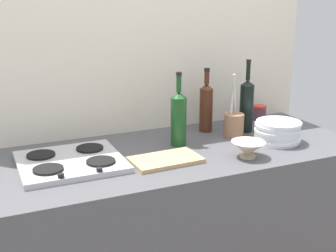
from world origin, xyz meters
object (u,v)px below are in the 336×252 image
(stovetop_hob, at_px, (71,161))
(wine_bottle_mid_right, at_px, (206,106))
(plate_stack, at_px, (277,132))
(wine_bottle_leftmost, at_px, (179,118))
(wine_bottle_mid_left, at_px, (247,105))
(utensil_crock, at_px, (234,123))
(mixing_bowl, at_px, (248,149))
(condiment_jar_front, at_px, (259,113))
(cutting_board, at_px, (166,160))

(stovetop_hob, distance_m, wine_bottle_mid_right, 0.77)
(stovetop_hob, bearing_deg, plate_stack, -6.51)
(plate_stack, bearing_deg, wine_bottle_leftmost, 160.51)
(wine_bottle_mid_left, bearing_deg, utensil_crock, -153.55)
(plate_stack, bearing_deg, mixing_bowl, -154.36)
(stovetop_hob, relative_size, wine_bottle_mid_right, 1.29)
(mixing_bowl, distance_m, condiment_jar_front, 0.63)
(wine_bottle_mid_left, height_order, utensil_crock, wine_bottle_mid_left)
(wine_bottle_mid_left, relative_size, cutting_board, 1.26)
(mixing_bowl, xyz_separation_m, condiment_jar_front, (0.40, 0.49, 0.00))
(utensil_crock, relative_size, condiment_jar_front, 3.87)
(plate_stack, distance_m, cutting_board, 0.59)
(wine_bottle_leftmost, xyz_separation_m, utensil_crock, (0.31, 0.01, -0.07))
(wine_bottle_leftmost, bearing_deg, wine_bottle_mid_left, 8.16)
(stovetop_hob, height_order, condiment_jar_front, condiment_jar_front)
(stovetop_hob, bearing_deg, cutting_board, -19.35)
(wine_bottle_leftmost, bearing_deg, stovetop_hob, -174.73)
(utensil_crock, bearing_deg, wine_bottle_mid_left, 26.45)
(wine_bottle_mid_left, height_order, mixing_bowl, wine_bottle_mid_left)
(utensil_crock, height_order, cutting_board, utensil_crock)
(plate_stack, relative_size, wine_bottle_mid_right, 0.67)
(wine_bottle_leftmost, height_order, condiment_jar_front, wine_bottle_leftmost)
(wine_bottle_mid_left, xyz_separation_m, wine_bottle_mid_right, (-0.19, 0.09, -0.01))
(wine_bottle_mid_left, xyz_separation_m, utensil_crock, (-0.10, -0.05, -0.07))
(mixing_bowl, bearing_deg, cutting_board, 164.65)
(wine_bottle_leftmost, xyz_separation_m, mixing_bowl, (0.20, -0.27, -0.09))
(plate_stack, bearing_deg, condiment_jar_front, 66.91)
(utensil_crock, xyz_separation_m, condiment_jar_front, (0.30, 0.20, -0.03))
(stovetop_hob, distance_m, mixing_bowl, 0.76)
(wine_bottle_mid_right, height_order, condiment_jar_front, wine_bottle_mid_right)
(wine_bottle_mid_right, height_order, mixing_bowl, wine_bottle_mid_right)
(plate_stack, distance_m, condiment_jar_front, 0.40)
(utensil_crock, xyz_separation_m, cutting_board, (-0.45, -0.19, -0.06))
(mixing_bowl, bearing_deg, wine_bottle_mid_left, 58.11)
(cutting_board, bearing_deg, mixing_bowl, -15.35)
(wine_bottle_leftmost, distance_m, utensil_crock, 0.31)
(plate_stack, bearing_deg, wine_bottle_mid_right, 126.41)
(wine_bottle_mid_right, bearing_deg, mixing_bowl, -92.76)
(wine_bottle_mid_left, bearing_deg, mixing_bowl, -121.89)
(plate_stack, xyz_separation_m, condiment_jar_front, (0.16, 0.37, -0.01))
(wine_bottle_leftmost, distance_m, cutting_board, 0.26)
(plate_stack, relative_size, wine_bottle_mid_left, 0.59)
(wine_bottle_mid_left, bearing_deg, condiment_jar_front, 38.38)
(mixing_bowl, xyz_separation_m, utensil_crock, (0.10, 0.28, 0.03))
(cutting_board, bearing_deg, plate_stack, 2.08)
(wine_bottle_mid_left, bearing_deg, plate_stack, -80.70)
(mixing_bowl, relative_size, utensil_crock, 0.48)
(plate_stack, relative_size, mixing_bowl, 1.47)
(mixing_bowl, bearing_deg, condiment_jar_front, 50.52)
(stovetop_hob, xyz_separation_m, cutting_board, (0.37, -0.13, -0.01))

